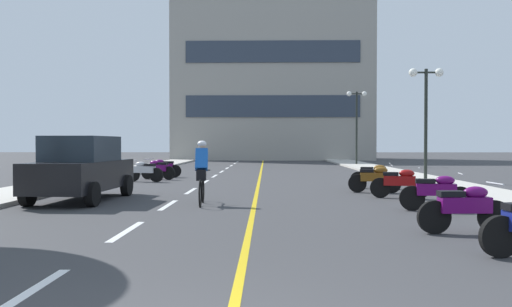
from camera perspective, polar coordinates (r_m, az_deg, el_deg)
ground_plane at (r=24.44m, az=-0.17°, el=-2.67°), size 140.00×140.00×0.00m
curb_left at (r=28.50m, az=-14.66°, el=-2.04°), size 2.40×72.00×0.12m
curb_right at (r=28.21m, az=14.77°, el=-2.08°), size 2.40×72.00×0.12m
lane_dash_0 at (r=6.18m, az=-24.25°, el=-14.11°), size 0.14×2.20×0.01m
lane_dash_1 at (r=9.86m, az=-14.11°, el=-8.32°), size 0.14×2.20×0.01m
lane_dash_2 at (r=13.72m, az=-9.68°, el=-5.64°), size 0.14×2.20×0.01m
lane_dash_3 at (r=17.64m, az=-7.23°, el=-4.13°), size 0.14×2.20×0.01m
lane_dash_4 at (r=21.59m, az=-5.67°, el=-3.17°), size 0.14×2.20×0.01m
lane_dash_5 at (r=25.56m, az=-4.60°, el=-2.50°), size 0.14×2.20×0.01m
lane_dash_6 at (r=29.54m, az=-3.82°, el=-2.01°), size 0.14×2.20×0.01m
lane_dash_7 at (r=33.52m, az=-3.23°, el=-1.64°), size 0.14×2.20×0.01m
lane_dash_8 at (r=37.50m, az=-2.76°, el=-1.35°), size 0.14×2.20×0.01m
lane_dash_9 at (r=41.49m, az=-2.38°, el=-1.11°), size 0.14×2.20×0.01m
lane_dash_10 at (r=45.48m, az=-2.06°, el=-0.91°), size 0.14×2.20×0.01m
lane_dash_11 at (r=49.47m, az=-1.80°, el=-0.75°), size 0.14×2.20×0.01m
centre_line_yellow at (r=27.43m, az=0.50°, el=-2.25°), size 0.12×66.00×0.01m
office_building at (r=53.50m, az=1.80°, el=8.54°), size 19.47×9.46×17.05m
street_lamp_mid at (r=23.04m, az=18.31°, el=5.96°), size 1.46×0.36×4.68m
street_lamp_far at (r=38.22m, az=11.09°, el=4.63°), size 1.46×0.36×5.29m
parked_car_near at (r=15.34m, az=-18.75°, el=-1.55°), size 2.06×4.27×1.82m
motorcycle_1 at (r=9.96m, az=22.16°, el=-5.55°), size 1.70×0.60×0.92m
motorcycle_2 at (r=12.98m, az=19.38°, el=-3.99°), size 1.69×0.62×0.92m
motorcycle_3 at (r=15.71m, az=15.66°, el=-3.09°), size 1.67×0.70×0.92m
motorcycle_4 at (r=17.29m, az=13.03°, el=-2.70°), size 1.70×0.60×0.92m
motorcycle_5 at (r=18.88m, az=12.97°, el=-2.38°), size 1.68×0.65×0.92m
motorcycle_6 at (r=22.14m, az=-12.26°, el=-1.86°), size 1.66×0.72×0.92m
motorcycle_7 at (r=23.46m, az=-10.81°, el=-1.69°), size 1.64×0.80×0.92m
motorcycle_8 at (r=24.89m, az=-10.23°, el=-1.53°), size 1.70×0.60×0.92m
cyclist_rider at (r=13.65m, az=-6.04°, el=-1.94°), size 0.42×1.77×1.71m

